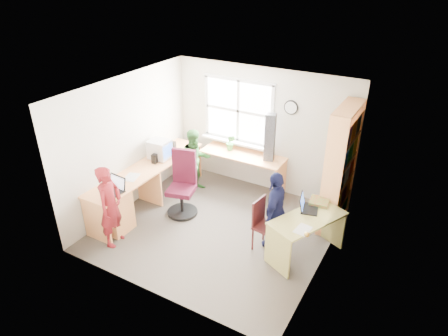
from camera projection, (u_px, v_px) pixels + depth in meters
name	position (u px, v px, depth m)	size (l,w,h in m)	color
room	(220.00, 163.00, 6.30)	(3.64, 3.44, 2.44)	#474038
l_desk	(144.00, 193.00, 6.94)	(2.38, 2.95, 0.75)	#FFA965
right_desk	(307.00, 228.00, 5.97)	(1.00, 1.31, 0.69)	tan
bookshelf	(340.00, 171.00, 6.52)	(0.30, 1.02, 2.10)	#FFA965
swivel_chair	(183.00, 187.00, 7.04)	(0.67, 0.67, 1.17)	black
wooden_chair	(264.00, 222.00, 6.16)	(0.42, 0.42, 0.85)	#471817
crt_monitor	(160.00, 149.00, 7.41)	(0.39, 0.35, 0.36)	silver
laptop_left	(115.00, 188.00, 6.42)	(0.37, 0.32, 0.24)	black
laptop_right	(307.00, 206.00, 6.06)	(0.35, 0.39, 0.23)	black
speaker_a	(155.00, 159.00, 7.28)	(0.10, 0.10, 0.18)	black
speaker_b	(173.00, 146.00, 7.76)	(0.10, 0.10, 0.18)	black
cd_tower	(270.00, 137.00, 7.24)	(0.21, 0.19, 0.90)	black
game_box	(319.00, 202.00, 6.22)	(0.32, 0.32, 0.06)	red
paper_a	(131.00, 177.00, 6.84)	(0.30, 0.36, 0.00)	beige
paper_b	(303.00, 230.00, 5.62)	(0.22, 0.29, 0.00)	beige
potted_plant	(231.00, 143.00, 7.73)	(0.18, 0.15, 0.33)	#2E7430
person_red	(110.00, 206.00, 6.17)	(0.49, 0.32, 1.36)	maroon
person_green	(196.00, 161.00, 7.66)	(0.62, 0.48, 1.27)	#306C2B
person_navy	(275.00, 210.00, 6.15)	(0.76, 0.32, 1.29)	#12153A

